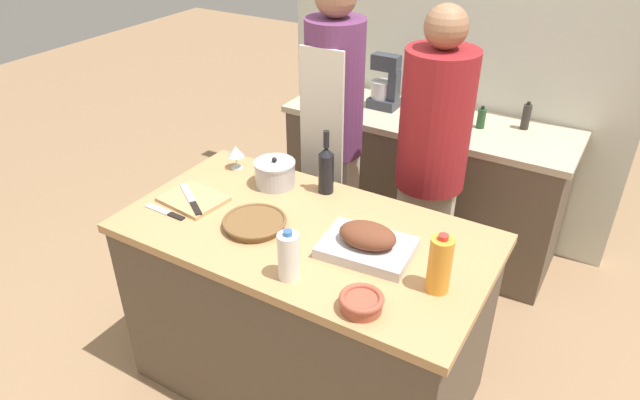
# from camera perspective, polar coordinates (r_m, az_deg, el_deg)

# --- Properties ---
(ground_plane) EXTENTS (12.00, 12.00, 0.00)m
(ground_plane) POSITION_cam_1_polar(r_m,az_deg,el_deg) (3.01, -1.29, -17.41)
(ground_plane) COLOR #9E7A56
(kitchen_island) EXTENTS (1.57, 0.84, 0.91)m
(kitchen_island) POSITION_cam_1_polar(r_m,az_deg,el_deg) (2.69, -1.41, -10.98)
(kitchen_island) COLOR brown
(kitchen_island) RESTS_ON ground_plane
(back_counter) EXTENTS (1.76, 0.60, 0.89)m
(back_counter) POSITION_cam_1_polar(r_m,az_deg,el_deg) (3.75, 10.19, 1.78)
(back_counter) COLOR brown
(back_counter) RESTS_ON ground_plane
(back_wall) EXTENTS (2.26, 0.10, 2.55)m
(back_wall) POSITION_cam_1_polar(r_m,az_deg,el_deg) (3.75, 13.46, 15.15)
(back_wall) COLOR silver
(back_wall) RESTS_ON ground_plane
(roasting_pan) EXTENTS (0.38, 0.29, 0.13)m
(roasting_pan) POSITION_cam_1_polar(r_m,az_deg,el_deg) (2.25, 4.73, -4.25)
(roasting_pan) COLOR #BCBCC1
(roasting_pan) RESTS_ON kitchen_island
(wicker_basket) EXTENTS (0.27, 0.27, 0.04)m
(wicker_basket) POSITION_cam_1_polar(r_m,az_deg,el_deg) (2.43, -6.55, -2.26)
(wicker_basket) COLOR brown
(wicker_basket) RESTS_ON kitchen_island
(cutting_board) EXTENTS (0.30, 0.25, 0.02)m
(cutting_board) POSITION_cam_1_polar(r_m,az_deg,el_deg) (2.66, -12.56, 0.08)
(cutting_board) COLOR tan
(cutting_board) RESTS_ON kitchen_island
(stock_pot) EXTENTS (0.20, 0.20, 0.15)m
(stock_pot) POSITION_cam_1_polar(r_m,az_deg,el_deg) (2.71, -4.53, 2.68)
(stock_pot) COLOR #B7B7BC
(stock_pot) RESTS_ON kitchen_island
(mixing_bowl) EXTENTS (0.16, 0.16, 0.06)m
(mixing_bowl) POSITION_cam_1_polar(r_m,az_deg,el_deg) (2.00, 4.17, -10.14)
(mixing_bowl) COLOR #A84C38
(mixing_bowl) RESTS_ON kitchen_island
(juice_jug) EXTENTS (0.09, 0.09, 0.24)m
(juice_jug) POSITION_cam_1_polar(r_m,az_deg,el_deg) (2.07, 11.89, -6.33)
(juice_jug) COLOR orange
(juice_jug) RESTS_ON kitchen_island
(milk_jug) EXTENTS (0.08, 0.08, 0.21)m
(milk_jug) POSITION_cam_1_polar(r_m,az_deg,el_deg) (2.10, -3.16, -5.63)
(milk_jug) COLOR white
(milk_jug) RESTS_ON kitchen_island
(wine_bottle_green) EXTENTS (0.07, 0.07, 0.31)m
(wine_bottle_green) POSITION_cam_1_polar(r_m,az_deg,el_deg) (2.62, 0.61, 3.17)
(wine_bottle_green) COLOR black
(wine_bottle_green) RESTS_ON kitchen_island
(wine_glass_left) EXTENTS (0.08, 0.08, 0.12)m
(wine_glass_left) POSITION_cam_1_polar(r_m,az_deg,el_deg) (2.87, -8.43, 4.78)
(wine_glass_left) COLOR silver
(wine_glass_left) RESTS_ON kitchen_island
(knife_chef) EXTENTS (0.26, 0.19, 0.01)m
(knife_chef) POSITION_cam_1_polar(r_m,az_deg,el_deg) (2.64, -12.74, 0.02)
(knife_chef) COLOR #B7B7BC
(knife_chef) RESTS_ON cutting_board
(knife_paring) EXTENTS (0.22, 0.04, 0.01)m
(knife_paring) POSITION_cam_1_polar(r_m,az_deg,el_deg) (2.60, -15.12, -1.21)
(knife_paring) COLOR #B7B7BC
(knife_paring) RESTS_ON kitchen_island
(stand_mixer) EXTENTS (0.18, 0.14, 0.34)m
(stand_mixer) POSITION_cam_1_polar(r_m,az_deg,el_deg) (3.62, 6.50, 11.26)
(stand_mixer) COLOR #333842
(stand_mixer) RESTS_ON back_counter
(condiment_bottle_tall) EXTENTS (0.05, 0.05, 0.17)m
(condiment_bottle_tall) POSITION_cam_1_polar(r_m,az_deg,el_deg) (3.52, 19.92, 7.85)
(condiment_bottle_tall) COLOR #332D28
(condiment_bottle_tall) RESTS_ON back_counter
(condiment_bottle_short) EXTENTS (0.05, 0.05, 0.13)m
(condiment_bottle_short) POSITION_cam_1_polar(r_m,az_deg,el_deg) (3.47, 15.83, 7.88)
(condiment_bottle_short) COLOR #234C28
(condiment_bottle_short) RESTS_ON back_counter
(person_cook_aproned) EXTENTS (0.31, 0.32, 1.79)m
(person_cook_aproned) POSITION_cam_1_polar(r_m,az_deg,el_deg) (3.09, 1.37, 7.28)
(person_cook_aproned) COLOR beige
(person_cook_aproned) RESTS_ON ground_plane
(person_cook_guest) EXTENTS (0.35, 0.35, 1.72)m
(person_cook_guest) POSITION_cam_1_polar(r_m,az_deg,el_deg) (2.90, 11.05, 3.80)
(person_cook_guest) COLOR beige
(person_cook_guest) RESTS_ON ground_plane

